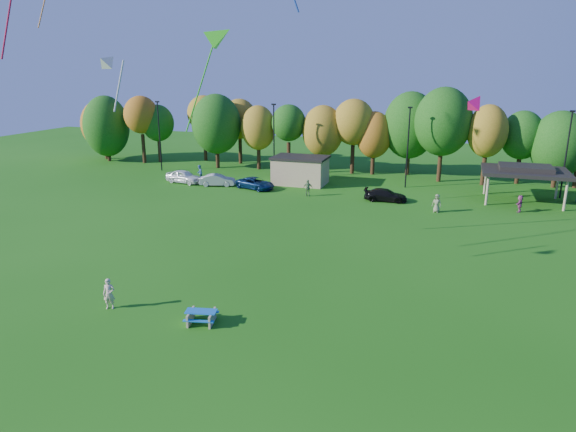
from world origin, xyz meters
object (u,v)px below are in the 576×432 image
(picnic_table, at_px, (201,316))
(car_c, at_px, (255,183))
(car_d, at_px, (385,195))
(kite_flyer, at_px, (109,294))
(car_b, at_px, (217,180))
(car_a, at_px, (184,177))

(picnic_table, height_order, car_c, car_c)
(picnic_table, bearing_deg, car_d, 66.78)
(kite_flyer, xyz_separation_m, car_b, (-8.19, 30.65, -0.22))
(picnic_table, bearing_deg, car_a, 108.41)
(car_b, xyz_separation_m, car_c, (4.76, -0.08, -0.04))
(car_a, xyz_separation_m, car_d, (24.01, -1.18, -0.14))
(picnic_table, distance_m, car_b, 33.59)
(car_a, relative_size, car_c, 0.98)
(car_a, bearing_deg, car_d, -82.92)
(picnic_table, height_order, kite_flyer, kite_flyer)
(car_c, bearing_deg, kite_flyer, -154.45)
(kite_flyer, bearing_deg, picnic_table, -18.89)
(car_a, relative_size, car_b, 1.10)
(picnic_table, xyz_separation_m, car_c, (-9.17, 30.48, 0.23))
(kite_flyer, xyz_separation_m, car_a, (-12.68, 30.82, -0.12))
(car_a, bearing_deg, picnic_table, -139.17)
(kite_flyer, bearing_deg, car_b, 85.23)
(car_c, distance_m, car_d, 14.78)
(car_d, bearing_deg, car_c, 83.56)
(car_a, distance_m, car_b, 4.50)
(kite_flyer, distance_m, car_d, 31.74)
(kite_flyer, relative_size, car_c, 0.39)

